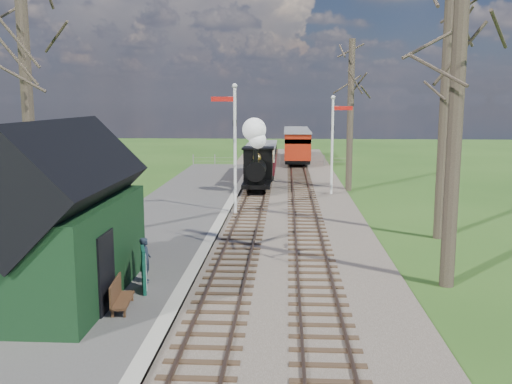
# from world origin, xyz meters

# --- Properties ---
(ground) EXTENTS (140.00, 140.00, 0.00)m
(ground) POSITION_xyz_m (0.00, 0.00, 0.00)
(ground) COLOR #264C17
(ground) RESTS_ON ground
(distant_hills) EXTENTS (114.40, 48.00, 22.02)m
(distant_hills) POSITION_xyz_m (1.40, 64.38, -16.21)
(distant_hills) COLOR #385B23
(distant_hills) RESTS_ON ground
(ballast_bed) EXTENTS (8.00, 60.00, 0.10)m
(ballast_bed) POSITION_xyz_m (1.30, 22.00, 0.05)
(ballast_bed) COLOR brown
(ballast_bed) RESTS_ON ground
(track_near) EXTENTS (1.60, 60.00, 0.15)m
(track_near) POSITION_xyz_m (0.00, 22.00, 0.10)
(track_near) COLOR brown
(track_near) RESTS_ON ground
(track_far) EXTENTS (1.60, 60.00, 0.15)m
(track_far) POSITION_xyz_m (2.60, 22.00, 0.10)
(track_far) COLOR brown
(track_far) RESTS_ON ground
(platform) EXTENTS (5.00, 44.00, 0.20)m
(platform) POSITION_xyz_m (-3.50, 14.00, 0.10)
(platform) COLOR #474442
(platform) RESTS_ON ground
(coping_strip) EXTENTS (0.40, 44.00, 0.21)m
(coping_strip) POSITION_xyz_m (-1.20, 14.00, 0.10)
(coping_strip) COLOR #B2AD9E
(coping_strip) RESTS_ON ground
(station_shed) EXTENTS (3.25, 6.30, 4.78)m
(station_shed) POSITION_xyz_m (-4.30, 4.00, 2.27)
(station_shed) COLOR black
(station_shed) RESTS_ON platform
(semaphore_near) EXTENTS (1.22, 0.24, 6.22)m
(semaphore_near) POSITION_xyz_m (-0.77, 16.00, 3.62)
(semaphore_near) COLOR silver
(semaphore_near) RESTS_ON ground
(semaphore_far) EXTENTS (1.22, 0.24, 5.72)m
(semaphore_far) POSITION_xyz_m (4.37, 22.00, 3.35)
(semaphore_far) COLOR silver
(semaphore_far) RESTS_ON ground
(bare_trees) EXTENTS (15.51, 22.39, 12.00)m
(bare_trees) POSITION_xyz_m (1.33, 10.10, 5.21)
(bare_trees) COLOR #382D23
(bare_trees) RESTS_ON ground
(fence_line) EXTENTS (12.60, 0.08, 1.00)m
(fence_line) POSITION_xyz_m (0.30, 36.00, 0.55)
(fence_line) COLOR slate
(fence_line) RESTS_ON ground
(locomotive) EXTENTS (1.71, 4.00, 4.29)m
(locomotive) POSITION_xyz_m (-0.01, 22.62, 1.99)
(locomotive) COLOR black
(locomotive) RESTS_ON ground
(coach) EXTENTS (2.00, 6.86, 2.11)m
(coach) POSITION_xyz_m (0.00, 28.68, 1.46)
(coach) COLOR black
(coach) RESTS_ON ground
(red_carriage_a) EXTENTS (2.21, 5.48, 2.33)m
(red_carriage_a) POSITION_xyz_m (2.60, 37.09, 1.59)
(red_carriage_a) COLOR black
(red_carriage_a) RESTS_ON ground
(red_carriage_b) EXTENTS (2.21, 5.48, 2.33)m
(red_carriage_b) POSITION_xyz_m (2.60, 42.59, 1.59)
(red_carriage_b) COLOR black
(red_carriage_b) RESTS_ON ground
(sign_board) EXTENTS (0.33, 0.82, 1.23)m
(sign_board) POSITION_xyz_m (-2.21, 4.49, 0.81)
(sign_board) COLOR #0D3F30
(sign_board) RESTS_ON platform
(bench) EXTENTS (0.53, 1.38, 0.77)m
(bench) POSITION_xyz_m (-2.52, 3.10, 0.56)
(bench) COLOR #482C1A
(bench) RESTS_ON platform
(person) EXTENTS (0.43, 0.55, 1.33)m
(person) POSITION_xyz_m (-2.37, 5.29, 0.87)
(person) COLOR #1B2430
(person) RESTS_ON platform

